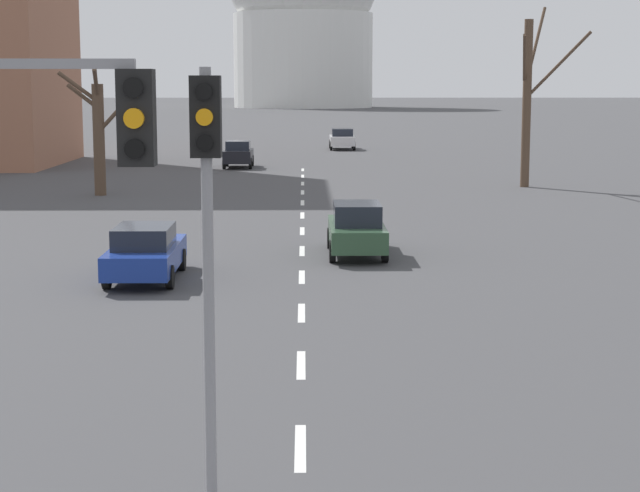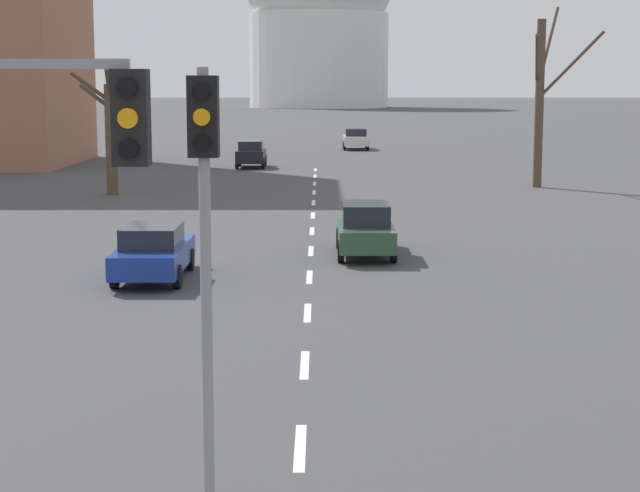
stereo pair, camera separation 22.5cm
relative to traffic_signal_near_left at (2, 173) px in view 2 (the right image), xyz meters
name	(u,v)px [view 2 (the right image)]	position (x,y,z in m)	size (l,w,h in m)	color
lane_stripe_1	(303,447)	(2.94, 3.81, -4.21)	(0.16, 2.00, 0.01)	silver
lane_stripe_2	(307,365)	(2.94, 8.31, -4.21)	(0.16, 2.00, 0.01)	silver
lane_stripe_3	(310,313)	(2.94, 12.81, -4.21)	(0.16, 2.00, 0.01)	silver
lane_stripe_4	(312,277)	(2.94, 17.31, -4.21)	(0.16, 2.00, 0.01)	silver
lane_stripe_5	(314,251)	(2.94, 21.81, -4.21)	(0.16, 2.00, 0.01)	silver
lane_stripe_6	(315,231)	(2.94, 26.31, -4.21)	(0.16, 2.00, 0.01)	silver
lane_stripe_7	(315,215)	(2.94, 30.81, -4.21)	(0.16, 2.00, 0.01)	silver
lane_stripe_8	(316,203)	(2.94, 35.31, -4.21)	(0.16, 2.00, 0.01)	silver
lane_stripe_9	(317,192)	(2.94, 39.81, -4.21)	(0.16, 2.00, 0.01)	silver
lane_stripe_10	(317,184)	(2.94, 44.31, -4.21)	(0.16, 2.00, 0.01)	silver
lane_stripe_11	(318,176)	(2.94, 48.81, -4.21)	(0.16, 2.00, 0.01)	silver
lane_stripe_12	(318,170)	(2.94, 53.31, -4.21)	(0.16, 2.00, 0.01)	silver
traffic_signal_near_left	(2,173)	(0.00, 0.00, 0.00)	(2.38, 0.34, 5.54)	gray
traffic_signal_centre_tall	(207,203)	(1.84, 1.98, -0.53)	(0.36, 0.34, 5.29)	gray
sedan_near_left	(368,229)	(4.58, 20.94, -3.41)	(1.69, 4.32, 1.59)	#2D4C33
sedan_near_right	(156,251)	(-1.16, 16.99, -3.47)	(1.76, 4.35, 1.45)	navy
sedan_mid_centre	(254,154)	(-1.02, 55.02, -3.36)	(1.76, 3.86, 1.66)	black
sedan_far_left	(358,139)	(6.03, 73.50, -3.37)	(1.97, 4.44, 1.64)	silver
bare_tree_left_near	(113,131)	(-6.44, 38.63, -1.24)	(3.40, 2.51, 6.23)	brown
bare_tree_right_near	(544,97)	(14.13, 42.34, 0.27)	(3.57, 4.81, 8.96)	brown
capitol_dome	(321,0)	(2.94, 227.45, 19.10)	(33.89, 33.89, 47.87)	silver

